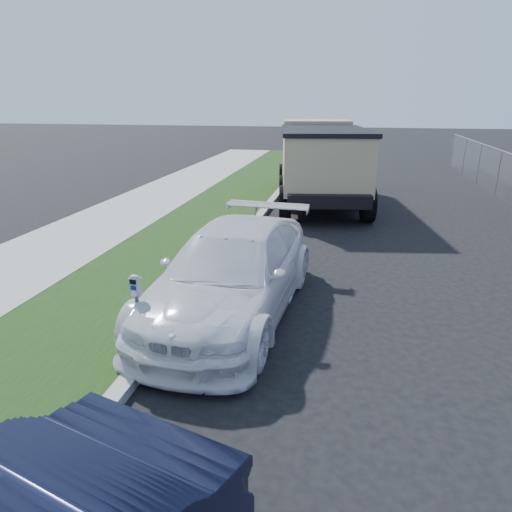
# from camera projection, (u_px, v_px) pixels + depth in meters

# --- Properties ---
(ground) EXTENTS (120.00, 120.00, 0.00)m
(ground) POSITION_uv_depth(u_px,v_px,m) (328.00, 339.00, 7.47)
(ground) COLOR black
(ground) RESTS_ON ground
(streetside) EXTENTS (6.12, 50.00, 0.15)m
(streetside) POSITION_uv_depth(u_px,v_px,m) (85.00, 269.00, 10.34)
(streetside) COLOR gray
(streetside) RESTS_ON ground
(parking_meter) EXTENTS (0.18, 0.13, 1.19)m
(parking_meter) POSITION_uv_depth(u_px,v_px,m) (136.00, 296.00, 6.72)
(parking_meter) COLOR #3F4247
(parking_meter) RESTS_ON ground
(white_wagon) EXTENTS (2.59, 5.56, 1.57)m
(white_wagon) POSITION_uv_depth(u_px,v_px,m) (232.00, 272.00, 8.16)
(white_wagon) COLOR white
(white_wagon) RESTS_ON ground
(dump_truck) EXTENTS (3.89, 7.73, 2.90)m
(dump_truck) POSITION_uv_depth(u_px,v_px,m) (320.00, 158.00, 16.92)
(dump_truck) COLOR black
(dump_truck) RESTS_ON ground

